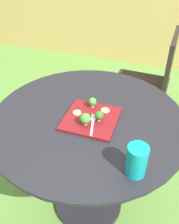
# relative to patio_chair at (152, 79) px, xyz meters

# --- Properties ---
(ground_plane) EXTENTS (12.00, 12.00, 0.00)m
(ground_plane) POSITION_rel_patio_chair_xyz_m (-0.23, -0.89, -0.53)
(ground_plane) COLOR #568438
(patio_table) EXTENTS (0.98, 0.98, 0.75)m
(patio_table) POSITION_rel_patio_chair_xyz_m (-0.23, -0.89, -0.02)
(patio_table) COLOR black
(patio_table) RESTS_ON ground_plane
(patio_chair) EXTENTS (0.45, 0.45, 0.90)m
(patio_chair) POSITION_rel_patio_chair_xyz_m (0.00, 0.00, 0.00)
(patio_chair) COLOR black
(patio_chair) RESTS_ON ground_plane
(salad_plate) EXTENTS (0.26, 0.26, 0.01)m
(salad_plate) POSITION_rel_patio_chair_xyz_m (-0.21, -0.90, 0.23)
(salad_plate) COLOR maroon
(salad_plate) RESTS_ON patio_table
(drinking_glass) EXTENTS (0.08, 0.08, 0.14)m
(drinking_glass) POSITION_rel_patio_chair_xyz_m (0.06, -1.16, 0.29)
(drinking_glass) COLOR #0F8C93
(drinking_glass) RESTS_ON patio_table
(fork) EXTENTS (0.05, 0.15, 0.00)m
(fork) POSITION_rel_patio_chair_xyz_m (-0.19, -0.94, 0.24)
(fork) COLOR silver
(fork) RESTS_ON salad_plate
(broccoli_floret_0) EXTENTS (0.05, 0.05, 0.06)m
(broccoli_floret_0) POSITION_rel_patio_chair_xyz_m (-0.22, -0.96, 0.28)
(broccoli_floret_0) COLOR #99B770
(broccoli_floret_0) RESTS_ON salad_plate
(broccoli_floret_1) EXTENTS (0.04, 0.04, 0.06)m
(broccoli_floret_1) POSITION_rel_patio_chair_xyz_m (-0.23, -0.82, 0.27)
(broccoli_floret_1) COLOR #99B770
(broccoli_floret_1) RESTS_ON salad_plate
(broccoli_floret_2) EXTENTS (0.04, 0.04, 0.05)m
(broccoli_floret_2) POSITION_rel_patio_chair_xyz_m (-0.17, -0.91, 0.27)
(broccoli_floret_2) COLOR #99B770
(broccoli_floret_2) RESTS_ON salad_plate
(cucumber_slice_0) EXTENTS (0.04, 0.04, 0.01)m
(cucumber_slice_0) POSITION_rel_patio_chair_xyz_m (-0.29, -0.89, 0.24)
(cucumber_slice_0) COLOR #8EB766
(cucumber_slice_0) RESTS_ON salad_plate
(cucumber_slice_1) EXTENTS (0.04, 0.04, 0.01)m
(cucumber_slice_1) POSITION_rel_patio_chair_xyz_m (-0.16, -0.83, 0.24)
(cucumber_slice_1) COLOR #8EB766
(cucumber_slice_1) RESTS_ON salad_plate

